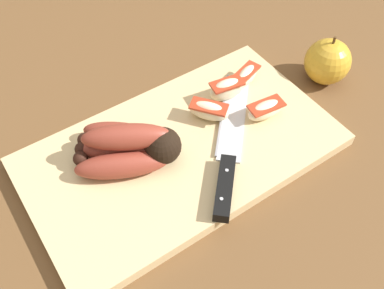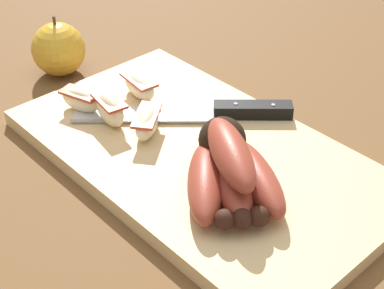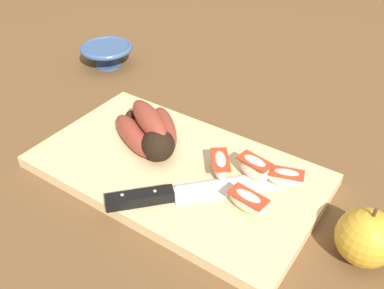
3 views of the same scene
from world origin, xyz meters
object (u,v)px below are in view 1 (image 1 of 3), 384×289
Objects in this scene: whole_apple at (328,62)px; apple_wedge_extra at (209,111)px; chefs_knife at (228,161)px; apple_wedge_far at (266,110)px; apple_wedge_near at (246,76)px; apple_wedge_middle at (227,89)px; banana_bunch at (130,147)px.

apple_wedge_extra is at bearing -5.55° from whole_apple.
apple_wedge_far is (-0.10, -0.04, 0.01)m from chefs_knife.
apple_wedge_middle reaches higher than apple_wedge_near.
banana_bunch is 2.62× the size of apple_wedge_middle.
banana_bunch is 0.24m from apple_wedge_near.
apple_wedge_near is at bearing -137.12° from chefs_knife.
whole_apple is (-0.37, 0.02, -0.01)m from banana_bunch.
apple_wedge_near is 0.05m from apple_wedge_middle.
apple_wedge_near is 0.10m from apple_wedge_extra.
apple_wedge_far is at bearing 167.55° from banana_bunch.
apple_wedge_middle is 0.05m from apple_wedge_extra.
banana_bunch is at bearing -38.35° from chefs_knife.
apple_wedge_middle is 0.93× the size of apple_wedge_extra.
apple_wedge_near is at bearing -163.11° from apple_wedge_extra.
whole_apple is (-0.16, -0.03, 0.00)m from apple_wedge_far.
apple_wedge_middle is at bearing -125.91° from chefs_knife.
apple_wedge_near is at bearing -21.21° from whole_apple.
banana_bunch is at bearing 7.28° from apple_wedge_near.
apple_wedge_far is (-0.03, 0.07, -0.00)m from apple_wedge_middle.
banana_bunch is at bearing -3.42° from whole_apple.
chefs_knife is at bearing 13.96° from whole_apple.
apple_wedge_near is 0.95× the size of apple_wedge_far.
chefs_knife is 3.68× the size of apple_wedge_middle.
banana_bunch is at bearing -12.45° from apple_wedge_far.
whole_apple is at bearing 176.58° from banana_bunch.
banana_bunch is 0.37m from whole_apple.
apple_wedge_near and apple_wedge_extra have the same top height.
apple_wedge_far is 0.71× the size of whole_apple.
apple_wedge_far is at bearing 73.28° from apple_wedge_near.
apple_wedge_middle is (-0.19, -0.02, -0.00)m from banana_bunch.
apple_wedge_far is 0.99× the size of apple_wedge_extra.
apple_wedge_near and apple_wedge_far have the same top height.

